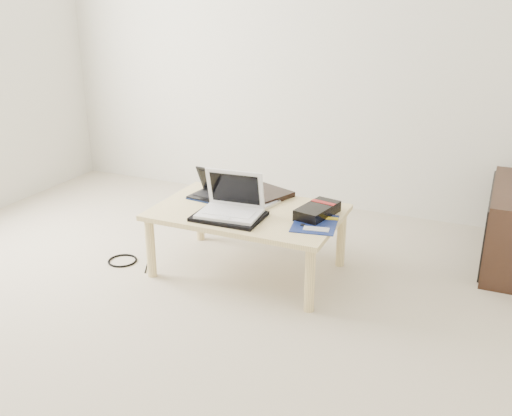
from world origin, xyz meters
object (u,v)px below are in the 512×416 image
at_px(white_laptop, 231,205).
at_px(gpu_box, 317,211).
at_px(netbook, 214,192).
at_px(coffee_table, 248,218).

distance_m(white_laptop, gpu_box, 0.50).
distance_m(netbook, gpu_box, 0.70).
height_order(coffee_table, netbook, netbook).
height_order(netbook, white_laptop, white_laptop).
distance_m(coffee_table, netbook, 0.32).
xyz_separation_m(netbook, white_laptop, (0.25, -0.25, 0.03)).
relative_size(white_laptop, gpu_box, 1.12).
bearing_deg(coffee_table, netbook, 158.28).
xyz_separation_m(coffee_table, white_laptop, (-0.04, -0.13, 0.12)).
bearing_deg(gpu_box, white_laptop, -155.53).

